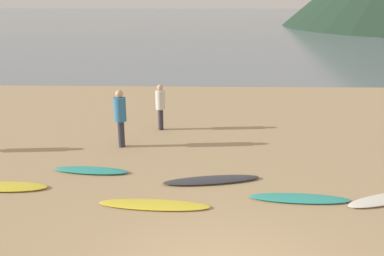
% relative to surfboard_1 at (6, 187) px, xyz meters
% --- Properties ---
extents(ground_plane, '(120.00, 120.00, 0.20)m').
position_rel_surfboard_1_xyz_m(ground_plane, '(5.06, 6.22, -0.14)').
color(ground_plane, tan).
rests_on(ground_plane, ground).
extents(ocean_water, '(140.00, 100.00, 0.01)m').
position_rel_surfboard_1_xyz_m(ocean_water, '(5.06, 61.46, -0.04)').
color(ocean_water, slate).
rests_on(ocean_water, ground).
extents(surfboard_1, '(2.03, 0.55, 0.08)m').
position_rel_surfboard_1_xyz_m(surfboard_1, '(0.00, 0.00, 0.00)').
color(surfboard_1, yellow).
rests_on(surfboard_1, ground).
extents(surfboard_2, '(2.01, 0.64, 0.09)m').
position_rel_surfboard_1_xyz_m(surfboard_2, '(1.80, 1.00, 0.01)').
color(surfboard_2, teal).
rests_on(surfboard_2, ground).
extents(surfboard_3, '(2.50, 0.66, 0.07)m').
position_rel_surfboard_1_xyz_m(surfboard_3, '(3.66, -0.78, -0.01)').
color(surfboard_3, yellow).
rests_on(surfboard_3, ground).
extents(surfboard_4, '(2.47, 0.90, 0.09)m').
position_rel_surfboard_1_xyz_m(surfboard_4, '(4.94, 0.50, 0.01)').
color(surfboard_4, '#333338').
rests_on(surfboard_4, ground).
extents(surfboard_5, '(2.27, 0.62, 0.08)m').
position_rel_surfboard_1_xyz_m(surfboard_5, '(6.92, -0.40, -0.00)').
color(surfboard_5, teal).
rests_on(surfboard_5, ground).
extents(person_0, '(0.32, 0.32, 1.57)m').
position_rel_surfboard_1_xyz_m(person_0, '(3.28, 4.59, 0.88)').
color(person_0, '#2D2D38').
rests_on(person_0, ground).
extents(person_1, '(0.36, 0.36, 1.76)m').
position_rel_surfboard_1_xyz_m(person_1, '(2.26, 2.90, 1.00)').
color(person_1, '#2D2D38').
rests_on(person_1, ground).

